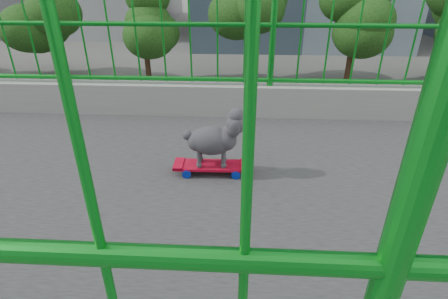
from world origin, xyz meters
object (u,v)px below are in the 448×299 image
car_4 (395,107)px  car_6 (115,185)px  poodle (215,138)px  car_2 (291,153)px  car_3 (255,124)px  skateboard (212,166)px  car_1 (134,185)px

car_4 → car_6: (9.60, -14.31, 0.11)m
poodle → car_2: bearing=167.2°
car_2 → car_3: 3.58m
skateboard → car_4: skateboard is taller
skateboard → poodle: 0.22m
skateboard → car_6: 11.89m
car_1 → car_4: 16.61m
skateboard → car_1: bearing=-157.4°
car_3 → car_6: size_ratio=0.88×
car_6 → car_1: bearing=90.0°
skateboard → car_4: 21.86m
car_1 → car_6: car_1 is taller
poodle → car_6: poodle is taller
poodle → car_6: (-8.94, -4.70, -6.51)m
car_1 → car_3: bearing=142.7°
skateboard → car_6: bearing=-153.5°
poodle → car_2: poodle is taller
car_3 → skateboard: bearing=176.4°
skateboard → car_4: bearing=151.5°
skateboard → car_6: skateboard is taller
car_2 → car_6: car_6 is taller
car_2 → car_3: (-3.20, -1.59, 0.01)m
car_1 → poodle: bearing=23.8°
car_1 → car_3: car_1 is taller
car_1 → car_4: size_ratio=1.27×
poodle → car_6: bearing=-153.4°
car_3 → car_6: bearing=138.7°
skateboard → poodle: size_ratio=1.16×
car_4 → car_6: size_ratio=0.70×
car_1 → car_6: (0.00, -0.76, -0.04)m
poodle → car_3: 16.72m
car_1 → car_6: size_ratio=0.89×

